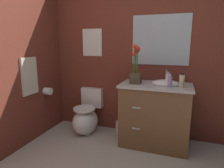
% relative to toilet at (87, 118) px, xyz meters
% --- Properties ---
extents(wall_back, '(4.42, 0.05, 2.50)m').
position_rel_toilet_xyz_m(wall_back, '(1.00, 0.30, 1.01)').
color(wall_back, maroon).
rests_on(wall_back, ground_plane).
extents(toilet, '(0.38, 0.59, 0.69)m').
position_rel_toilet_xyz_m(toilet, '(0.00, 0.00, 0.00)').
color(toilet, white).
rests_on(toilet, ground_plane).
extents(vanity_cabinet, '(0.94, 0.56, 1.05)m').
position_rel_toilet_xyz_m(vanity_cabinet, '(1.07, -0.03, 0.20)').
color(vanity_cabinet, brown).
rests_on(vanity_cabinet, ground_plane).
extents(flower_vase, '(0.14, 0.14, 0.53)m').
position_rel_toilet_xyz_m(flower_vase, '(0.79, -0.06, 0.82)').
color(flower_vase, '#4C3D2D').
rests_on(flower_vase, vanity_cabinet).
extents(soap_bottle, '(0.07, 0.07, 0.17)m').
position_rel_toilet_xyz_m(soap_bottle, '(1.21, -0.01, 0.70)').
color(soap_bottle, white).
rests_on(soap_bottle, vanity_cabinet).
extents(lotion_bottle, '(0.06, 0.06, 0.18)m').
position_rel_toilet_xyz_m(lotion_bottle, '(1.39, -0.10, 0.71)').
color(lotion_bottle, beige).
rests_on(lotion_bottle, vanity_cabinet).
extents(hand_wash_bottle, '(0.05, 0.05, 0.16)m').
position_rel_toilet_xyz_m(hand_wash_bottle, '(1.25, -0.14, 0.70)').
color(hand_wash_bottle, '#B28CBF').
rests_on(hand_wash_bottle, vanity_cabinet).
extents(trash_bin, '(0.18, 0.18, 0.27)m').
position_rel_toilet_xyz_m(trash_bin, '(0.59, -0.02, -0.11)').
color(trash_bin, '#B7B7BC').
rests_on(trash_bin, ground_plane).
extents(wall_poster, '(0.33, 0.01, 0.43)m').
position_rel_toilet_xyz_m(wall_poster, '(-0.00, 0.27, 1.17)').
color(wall_poster, silver).
extents(wall_mirror, '(0.80, 0.01, 0.70)m').
position_rel_toilet_xyz_m(wall_mirror, '(1.07, 0.27, 1.21)').
color(wall_mirror, '#B2BCC6').
extents(hanging_towel, '(0.03, 0.28, 0.52)m').
position_rel_toilet_xyz_m(hanging_towel, '(-0.61, -0.49, 0.72)').
color(hanging_towel, beige).
extents(toilet_paper_roll, '(0.11, 0.11, 0.11)m').
position_rel_toilet_xyz_m(toilet_paper_roll, '(-0.56, -0.20, 0.44)').
color(toilet_paper_roll, white).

